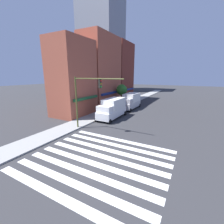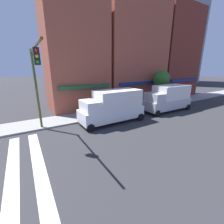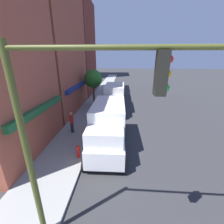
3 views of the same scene
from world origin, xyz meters
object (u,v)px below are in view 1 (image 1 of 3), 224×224
object	(u,v)px
box_truck_silver	(131,101)
traffic_signal	(86,94)
street_tree	(122,90)
box_truck_white	(112,108)
pedestrian_red_jacket	(100,108)
pedestrian_grey_coat	(131,99)
fire_hydrant	(97,116)

from	to	relation	value
box_truck_silver	traffic_signal	bearing A→B (deg)	179.15
street_tree	box_truck_white	bearing A→B (deg)	-163.57
box_truck_silver	street_tree	bearing A→B (deg)	57.37
street_tree	pedestrian_red_jacket	bearing A→B (deg)	177.45
box_truck_silver	pedestrian_red_jacket	size ratio (longest dim) A/B	3.51
pedestrian_grey_coat	traffic_signal	bearing A→B (deg)	155.21
pedestrian_grey_coat	fire_hydrant	world-z (taller)	pedestrian_grey_coat
box_truck_silver	street_tree	world-z (taller)	street_tree
box_truck_white	traffic_signal	bearing A→B (deg)	177.50
pedestrian_red_jacket	pedestrian_grey_coat	bearing A→B (deg)	149.93
box_truck_silver	box_truck_white	bearing A→B (deg)	179.78
traffic_signal	fire_hydrant	world-z (taller)	traffic_signal
box_truck_silver	street_tree	size ratio (longest dim) A/B	1.36
box_truck_silver	pedestrian_red_jacket	xyz separation A→B (m)	(-6.25, 3.16, -0.51)
traffic_signal	box_truck_white	distance (m)	6.77
pedestrian_red_jacket	street_tree	world-z (taller)	street_tree
traffic_signal	pedestrian_red_jacket	world-z (taller)	traffic_signal
pedestrian_red_jacket	street_tree	bearing A→B (deg)	153.44
pedestrian_grey_coat	box_truck_silver	bearing A→B (deg)	169.62
traffic_signal	pedestrian_red_jacket	size ratio (longest dim) A/B	3.62
box_truck_white	pedestrian_red_jacket	world-z (taller)	box_truck_white
traffic_signal	pedestrian_red_jacket	distance (m)	8.85
box_truck_white	pedestrian_grey_coat	distance (m)	13.24
pedestrian_red_jacket	fire_hydrant	xyz separation A→B (m)	(-3.30, -1.46, -0.46)
traffic_signal	box_truck_silver	size ratio (longest dim) A/B	1.03
box_truck_white	fire_hydrant	xyz separation A→B (m)	(-1.83, 1.70, -0.97)
pedestrian_grey_coat	fire_hydrant	xyz separation A→B (m)	(-14.92, -0.22, -0.46)
traffic_signal	pedestrian_red_jacket	xyz separation A→B (m)	(7.59, 3.01, -3.40)
box_truck_silver	pedestrian_red_jacket	bearing A→B (deg)	152.97
box_truck_white	box_truck_silver	bearing A→B (deg)	-1.08
fire_hydrant	pedestrian_grey_coat	bearing A→B (deg)	0.86
fire_hydrant	street_tree	world-z (taller)	street_tree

